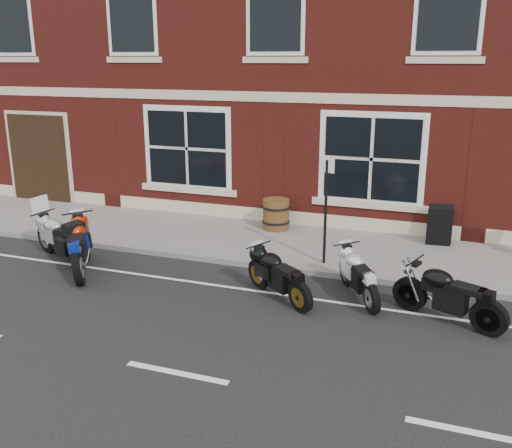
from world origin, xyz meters
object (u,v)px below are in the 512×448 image
at_px(moto_touring_silver, 61,235).
at_px(moto_naked_black, 447,292).
at_px(moto_sport_silver, 360,273).
at_px(a_board_sign, 440,226).
at_px(parking_sign, 326,203).
at_px(moto_sport_black, 279,273).
at_px(moto_sport_red, 82,243).
at_px(barrel_planter, 276,214).

distance_m(moto_touring_silver, moto_naked_black, 8.23).
bearing_deg(moto_touring_silver, moto_sport_silver, -64.56).
xyz_separation_m(a_board_sign, parking_sign, (-2.25, -2.12, 0.85)).
relative_size(moto_naked_black, parking_sign, 0.84).
relative_size(moto_sport_silver, parking_sign, 0.73).
relative_size(moto_sport_silver, a_board_sign, 1.79).
height_order(moto_sport_black, moto_sport_silver, moto_sport_black).
distance_m(moto_sport_red, barrel_planter, 4.94).
distance_m(moto_sport_red, a_board_sign, 8.06).
height_order(moto_sport_red, moto_naked_black, moto_sport_red).
bearing_deg(moto_touring_silver, barrel_planter, -23.94).
distance_m(barrel_planter, parking_sign, 2.86).
xyz_separation_m(moto_naked_black, barrel_planter, (-4.30, 3.87, -0.02)).
relative_size(moto_sport_silver, moto_naked_black, 0.87).
distance_m(moto_sport_red, moto_sport_silver, 5.79).
relative_size(moto_sport_black, moto_naked_black, 0.83).
xyz_separation_m(moto_naked_black, a_board_sign, (-0.31, 3.93, 0.06)).
bearing_deg(moto_sport_red, moto_naked_black, -31.75).
height_order(barrel_planter, parking_sign, parking_sign).
bearing_deg(moto_sport_silver, a_board_sign, 39.52).
height_order(moto_sport_black, parking_sign, parking_sign).
distance_m(moto_naked_black, barrel_planter, 5.78).
bearing_deg(moto_touring_silver, moto_sport_black, -70.27).
relative_size(moto_touring_silver, moto_sport_black, 1.20).
bearing_deg(moto_sport_black, moto_naked_black, -51.96).
distance_m(moto_touring_silver, barrel_planter, 5.23).
relative_size(moto_sport_black, moto_sport_silver, 0.96).
relative_size(moto_sport_red, a_board_sign, 2.14).
height_order(moto_sport_red, a_board_sign, a_board_sign).
relative_size(moto_touring_silver, moto_sport_red, 0.96).
bearing_deg(moto_naked_black, a_board_sign, 28.44).
relative_size(moto_sport_silver, barrel_planter, 2.15).
height_order(moto_sport_silver, barrel_planter, barrel_planter).
xyz_separation_m(moto_touring_silver, moto_sport_black, (5.25, -0.45, -0.06)).
xyz_separation_m(moto_sport_red, parking_sign, (4.78, 1.84, 0.85)).
relative_size(moto_touring_silver, moto_naked_black, 1.00).
relative_size(moto_touring_silver, moto_sport_silver, 1.15).
bearing_deg(moto_sport_silver, moto_sport_black, 170.74).
relative_size(moto_sport_red, moto_sport_silver, 1.20).
distance_m(moto_sport_red, moto_naked_black, 7.33).
bearing_deg(parking_sign, moto_naked_black, -21.54).
bearing_deg(moto_sport_silver, moto_naked_black, -47.96).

